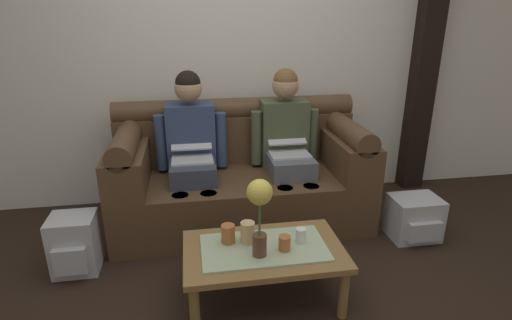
{
  "coord_description": "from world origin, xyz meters",
  "views": [
    {
      "loc": [
        -0.38,
        -1.87,
        1.64
      ],
      "look_at": [
        0.07,
        0.83,
        0.63
      ],
      "focal_mm": 28.5,
      "sensor_mm": 36.0,
      "label": 1
    }
  ],
  "objects": [
    {
      "name": "ground_plane",
      "position": [
        0.0,
        0.0,
        0.0
      ],
      "size": [
        14.0,
        14.0,
        0.0
      ],
      "primitive_type": "plane",
      "color": "black"
    },
    {
      "name": "back_wall_patterned",
      "position": [
        0.0,
        1.7,
        1.45
      ],
      "size": [
        6.0,
        0.12,
        2.9
      ],
      "primitive_type": "cube",
      "color": "silver",
      "rests_on": "ground_plane"
    },
    {
      "name": "timber_pillar",
      "position": [
        1.74,
        1.58,
        1.45
      ],
      "size": [
        0.2,
        0.2,
        2.9
      ],
      "primitive_type": "cube",
      "color": "black",
      "rests_on": "ground_plane"
    },
    {
      "name": "couch",
      "position": [
        -0.0,
        1.17,
        0.38
      ],
      "size": [
        1.98,
        0.88,
        0.96
      ],
      "color": "#513823",
      "rests_on": "ground_plane"
    },
    {
      "name": "person_left",
      "position": [
        -0.38,
        1.17,
        0.66
      ],
      "size": [
        0.56,
        0.67,
        1.22
      ],
      "color": "#383D4C",
      "rests_on": "ground_plane"
    },
    {
      "name": "person_right",
      "position": [
        0.38,
        1.17,
        0.66
      ],
      "size": [
        0.56,
        0.67,
        1.22
      ],
      "color": "#595B66",
      "rests_on": "ground_plane"
    },
    {
      "name": "coffee_table",
      "position": [
        0.0,
        0.12,
        0.31
      ],
      "size": [
        0.93,
        0.56,
        0.36
      ],
      "color": "olive",
      "rests_on": "ground_plane"
    },
    {
      "name": "flower_vase",
      "position": [
        -0.04,
        0.04,
        0.67
      ],
      "size": [
        0.14,
        0.14,
        0.46
      ],
      "color": "brown",
      "rests_on": "coffee_table"
    },
    {
      "name": "cup_near_left",
      "position": [
        0.11,
        0.07,
        0.4
      ],
      "size": [
        0.07,
        0.07,
        0.09
      ],
      "primitive_type": "cylinder",
      "color": "#B26633",
      "rests_on": "coffee_table"
    },
    {
      "name": "cup_near_right",
      "position": [
        0.22,
        0.13,
        0.4
      ],
      "size": [
        0.06,
        0.06,
        0.09
      ],
      "primitive_type": "cylinder",
      "color": "white",
      "rests_on": "coffee_table"
    },
    {
      "name": "cup_far_center",
      "position": [
        -0.09,
        0.19,
        0.42
      ],
      "size": [
        0.08,
        0.08,
        0.13
      ],
      "primitive_type": "cylinder",
      "color": "#DBB77A",
      "rests_on": "coffee_table"
    },
    {
      "name": "cup_far_left",
      "position": [
        -0.2,
        0.21,
        0.41
      ],
      "size": [
        0.08,
        0.08,
        0.11
      ],
      "primitive_type": "cylinder",
      "color": "#B26633",
      "rests_on": "coffee_table"
    },
    {
      "name": "backpack_left",
      "position": [
        -1.18,
        0.61,
        0.19
      ],
      "size": [
        0.29,
        0.3,
        0.39
      ],
      "color": "#B7B7BC",
      "rests_on": "ground_plane"
    },
    {
      "name": "backpack_right",
      "position": [
        1.26,
        0.63,
        0.16
      ],
      "size": [
        0.36,
        0.32,
        0.33
      ],
      "color": "#B7B7BC",
      "rests_on": "ground_plane"
    }
  ]
}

